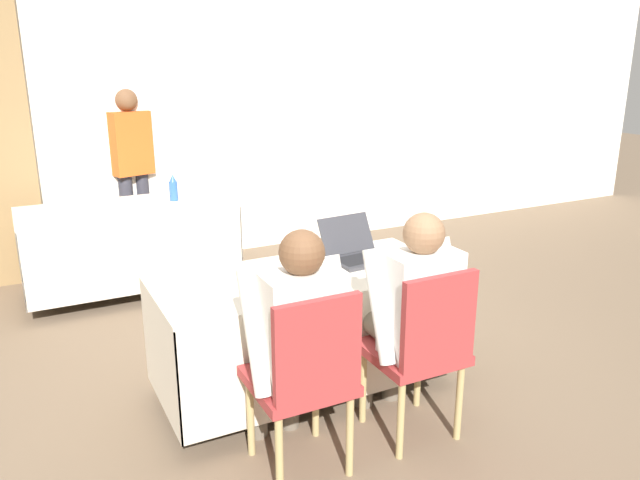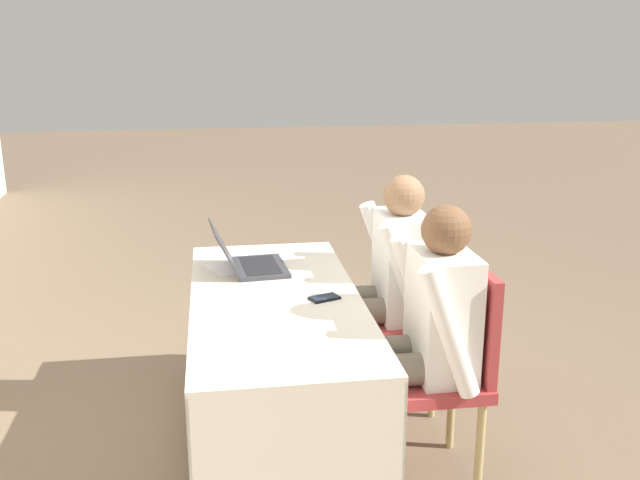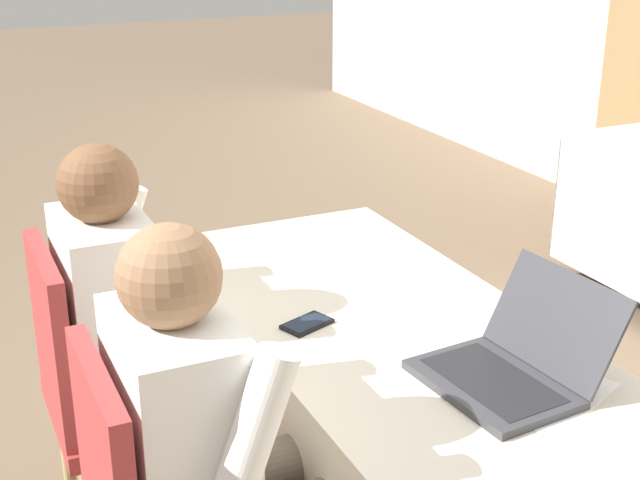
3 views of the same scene
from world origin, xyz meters
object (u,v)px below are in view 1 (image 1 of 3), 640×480
Objects in this scene: water_bottle at (173,188)px; chair_near_left at (305,375)px; chair_near_right at (422,346)px; laptop at (358,252)px; person_checkered_shirt at (295,333)px; person_white_shirt at (411,308)px; cell_phone at (311,287)px; person_red_shirt at (132,167)px.

water_bottle reaches higher than chair_near_left.
chair_near_right is (0.63, 0.00, 0.00)m from chair_near_left.
chair_near_left is (-0.71, -0.76, -0.25)m from laptop.
person_checkered_shirt is 1.00× the size of person_white_shirt.
laptop is at bearing -96.69° from person_white_shirt.
cell_phone is 0.16× the size of chair_near_right.
person_checkered_shirt is at bearing -9.37° from chair_near_right.
chair_near_left is (-0.12, -2.75, -0.31)m from water_bottle.
water_bottle is 2.81m from chair_near_right.
chair_near_right is 0.58× the size of person_red_shirt.
person_red_shirt is (-0.71, 3.29, 0.24)m from person_white_shirt.
water_bottle is 0.14× the size of person_red_shirt.
person_white_shirt is (0.51, -2.64, -0.15)m from water_bottle.
person_checkered_shirt is at bearing -142.02° from laptop.
water_bottle is (-0.14, 2.28, 0.10)m from cell_phone.
cell_phone is (-0.45, -0.30, -0.04)m from laptop.
person_white_shirt is (0.00, 0.10, 0.16)m from chair_near_right.
person_checkered_shirt is 0.74× the size of person_red_shirt.
chair_near_left is 0.19m from person_checkered_shirt.
person_checkered_shirt is at bearing 0.00° from person_white_shirt.
water_bottle is 0.25× the size of chair_near_right.
water_bottle is 2.77m from chair_near_left.
person_red_shirt is (-0.08, 3.39, 0.40)m from chair_near_left.
laptop is 2.63× the size of cell_phone.
chair_near_right is at bearing 90.00° from person_white_shirt.
chair_near_right is at bearing -180.00° from chair_near_left.
water_bottle is at bearing 101.56° from laptop.
cell_phone is at bearing -86.50° from water_bottle.
chair_near_left is 0.78× the size of person_white_shirt.
person_red_shirt is at bearing -88.71° from chair_near_left.
cell_phone is 0.52m from person_white_shirt.
chair_near_left is 3.42m from person_red_shirt.
laptop is 0.24× the size of person_red_shirt.
chair_near_right is 0.19m from person_white_shirt.
cell_phone is 2.28m from water_bottle.
chair_near_left is at bearing -139.72° from cell_phone.
chair_near_left is at bearing -92.53° from water_bottle.
person_checkered_shirt is (-0.26, -0.36, -0.05)m from cell_phone.
chair_near_left is (-0.26, -0.47, -0.21)m from cell_phone.
laptop is 2.07m from water_bottle.
person_white_shirt is at bearing -93.42° from person_red_shirt.
chair_near_left is 0.63m from chair_near_right.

